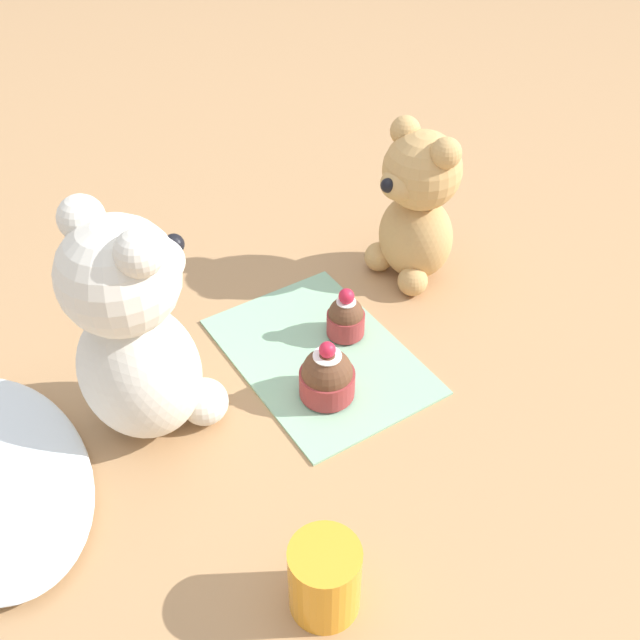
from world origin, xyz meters
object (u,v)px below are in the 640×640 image
object	(u,v)px
teddy_bear_cream	(135,334)
teddy_bear_tan	(417,206)
juice_glass	(325,578)
cupcake_near_cream_bear	(327,376)
cupcake_near_tan_bear	(346,317)

from	to	relation	value
teddy_bear_cream	teddy_bear_tan	bearing A→B (deg)	-98.77
teddy_bear_cream	juice_glass	size ratio (longest dim) A/B	3.42
cupcake_near_cream_bear	juice_glass	distance (m)	0.24
teddy_bear_tan	teddy_bear_cream	bearing A→B (deg)	-87.29
cupcake_near_cream_bear	teddy_bear_cream	bearing A→B (deg)	66.82
teddy_bear_tan	juice_glass	size ratio (longest dim) A/B	2.73
teddy_bear_tan	cupcake_near_cream_bear	xyz separation A→B (m)	(-0.12, 0.21, -0.07)
teddy_bear_tan	cupcake_near_cream_bear	world-z (taller)	teddy_bear_tan
teddy_bear_cream	cupcake_near_tan_bear	distance (m)	0.26
cupcake_near_cream_bear	teddy_bear_tan	bearing A→B (deg)	-59.46
cupcake_near_tan_bear	juice_glass	bearing A→B (deg)	142.75
cupcake_near_tan_bear	juice_glass	size ratio (longest dim) A/B	0.85
teddy_bear_cream	cupcake_near_tan_bear	size ratio (longest dim) A/B	4.02
cupcake_near_tan_bear	teddy_bear_cream	bearing A→B (deg)	89.14
teddy_bear_cream	cupcake_near_tan_bear	bearing A→B (deg)	-107.37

